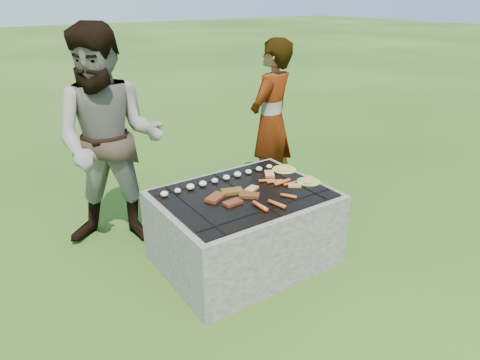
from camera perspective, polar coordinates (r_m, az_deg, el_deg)
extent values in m
plane|color=#1E4210|center=(3.60, 0.45, -10.53)|extent=(60.00, 60.00, 0.00)
cube|color=#9C948B|center=(3.74, -3.11, -3.78)|extent=(1.30, 0.18, 0.60)
cube|color=#A2998F|center=(3.16, 4.76, -9.46)|extent=(1.30, 0.18, 0.60)
cube|color=#9B9489|center=(3.20, -7.92, -9.16)|extent=(0.18, 0.64, 0.60)
cube|color=#9C958A|center=(3.75, 7.56, -3.92)|extent=(0.18, 0.64, 0.60)
cube|color=black|center=(3.47, 0.47, -7.25)|extent=(0.94, 0.64, 0.48)
sphere|color=#FF5914|center=(3.36, 0.48, -4.03)|extent=(0.10, 0.10, 0.10)
cube|color=black|center=(3.29, 0.49, -1.79)|extent=(1.20, 0.90, 0.01)
cylinder|color=black|center=(3.08, -6.42, -3.70)|extent=(0.01, 0.88, 0.01)
cylinder|color=black|center=(3.29, 0.49, -1.69)|extent=(0.01, 0.88, 0.01)
cylinder|color=black|center=(3.54, 6.49, 0.07)|extent=(0.01, 0.88, 0.01)
cylinder|color=black|center=(3.06, 3.90, -3.82)|extent=(1.18, 0.01, 0.01)
cylinder|color=black|center=(3.54, -2.46, 0.15)|extent=(1.18, 0.01, 0.01)
ellipsoid|color=beige|center=(3.28, -10.05, -1.82)|extent=(0.06, 0.06, 0.04)
ellipsoid|color=#EEE8CA|center=(3.32, -8.31, -1.41)|extent=(0.05, 0.05, 0.04)
ellipsoid|color=#EEE7CA|center=(3.36, -6.62, -0.88)|extent=(0.06, 0.06, 0.05)
ellipsoid|color=beige|center=(3.41, -4.98, -0.47)|extent=(0.06, 0.06, 0.04)
ellipsoid|color=beige|center=(3.46, -3.38, -0.07)|extent=(0.06, 0.06, 0.04)
ellipsoid|color=beige|center=(3.51, -1.82, 0.35)|extent=(0.06, 0.06, 0.04)
ellipsoid|color=beige|center=(3.57, -0.32, 0.77)|extent=(0.06, 0.06, 0.04)
ellipsoid|color=silver|center=(3.63, 1.14, 1.11)|extent=(0.05, 0.05, 0.04)
ellipsoid|color=beige|center=(3.69, 2.55, 1.50)|extent=(0.06, 0.06, 0.04)
ellipsoid|color=white|center=(3.75, 3.92, 1.82)|extent=(0.05, 0.05, 0.03)
cube|color=#9E471C|center=(3.19, -3.27, -2.33)|extent=(0.19, 0.16, 0.02)
cube|color=#9F6A1D|center=(3.29, -1.06, -1.51)|extent=(0.19, 0.14, 0.02)
cube|color=#9B3A1C|center=(3.12, -0.99, -3.02)|extent=(0.14, 0.09, 0.02)
cube|color=brown|center=(3.22, 1.25, -2.05)|extent=(0.17, 0.16, 0.02)
cylinder|color=#CD5421|center=(3.48, 3.60, -0.05)|extent=(0.13, 0.08, 0.02)
cylinder|color=orange|center=(3.47, 4.63, -0.18)|extent=(0.13, 0.06, 0.02)
cylinder|color=orange|center=(3.46, 5.67, -0.27)|extent=(0.16, 0.03, 0.03)
cylinder|color=#C64E20|center=(3.45, 6.71, -0.45)|extent=(0.12, 0.03, 0.02)
cylinder|color=orange|center=(3.23, 6.49, -2.11)|extent=(0.09, 0.12, 0.02)
cylinder|color=orange|center=(3.06, 2.72, -3.49)|extent=(0.03, 0.16, 0.03)
cylinder|color=#C0541F|center=(3.10, 4.95, -3.20)|extent=(0.06, 0.15, 0.03)
cube|color=tan|center=(3.34, 1.56, -1.18)|extent=(0.13, 0.11, 0.02)
cube|color=tan|center=(3.42, 7.29, -0.74)|extent=(0.12, 0.11, 0.01)
cube|color=tan|center=(3.62, 3.94, 0.84)|extent=(0.13, 0.15, 0.02)
cylinder|color=yellow|center=(3.74, 5.90, 1.34)|extent=(0.27, 0.27, 0.01)
cube|color=#D9BF6F|center=(3.71, 5.87, 1.40)|extent=(0.11, 0.10, 0.02)
cube|color=#DFAB72|center=(3.77, 6.07, 1.74)|extent=(0.11, 0.09, 0.02)
cylinder|color=#A5CD31|center=(3.53, 9.14, -0.28)|extent=(0.25, 0.25, 0.01)
cube|color=#F9E57F|center=(3.50, 9.13, -0.25)|extent=(0.09, 0.07, 0.01)
cube|color=tan|center=(3.56, 9.29, 0.17)|extent=(0.11, 0.10, 0.02)
imported|color=gray|center=(4.40, 4.16, 7.79)|extent=(0.70, 0.59, 1.64)
imported|color=#AB9D8E|center=(3.62, -16.91, 4.92)|extent=(1.13, 1.06, 1.84)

